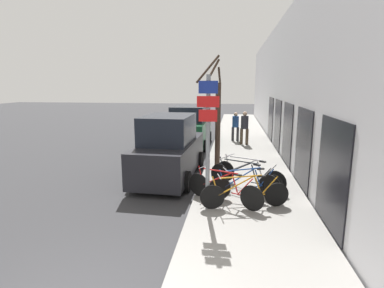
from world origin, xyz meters
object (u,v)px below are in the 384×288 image
Objects in this scene: bicycle_2 at (247,185)px; bicycle_0 at (245,194)px; parked_car_1 at (190,128)px; bicycle_1 at (224,189)px; bicycle_3 at (243,178)px; street_tree at (217,118)px; pedestrian_far at (235,124)px; bicycle_4 at (249,174)px; pedestrian_near at (245,126)px; parked_car_0 at (170,150)px; signpost at (208,137)px.

bicycle_0 is at bearing 157.28° from bicycle_2.
bicycle_0 is at bearing -72.05° from parked_car_1.
parked_car_1 reaches higher than bicycle_1.
bicycle_3 reaches higher than bicycle_2.
bicycle_0 is 0.54× the size of street_tree.
bicycle_4 is at bearing -77.15° from pedestrian_far.
pedestrian_far is at bearing 132.32° from pedestrian_near.
street_tree is (-1.22, -4.70, 0.90)m from pedestrian_near.
bicycle_4 is 2.95m from street_tree.
bicycle_1 is 0.98× the size of bicycle_4.
parked_car_0 is 2.57× the size of pedestrian_near.
bicycle_2 is (1.04, 0.85, -1.51)m from signpost.
bicycle_0 is 3.79m from parked_car_0.
pedestrian_near is at bearing -54.54° from pedestrian_far.
bicycle_1 is at bearing -48.54° from parked_car_0.
parked_car_1 is at bearing 101.32° from signpost.
signpost is 1.63× the size of bicycle_4.
bicycle_4 is at bearing 2.91° from bicycle_1.
bicycle_0 is 8.99m from parked_car_1.
pedestrian_far is at bearing -12.39° from bicycle_0.
bicycle_0 is 1.10× the size of bicycle_4.
pedestrian_near reaches higher than bicycle_4.
parked_car_1 is (-2.78, 7.87, 0.48)m from bicycle_2.
parked_car_1 is (-2.70, 7.34, 0.45)m from bicycle_3.
parked_car_1 is (-2.15, 8.30, 0.47)m from bicycle_1.
bicycle_3 is at bearing -69.40° from parked_car_1.
bicycle_1 is at bearing -82.14° from pedestrian_far.
bicycle_0 is 0.61m from bicycle_1.
parked_car_1 is 2.68× the size of pedestrian_near.
street_tree is (-0.74, -5.69, 0.98)m from pedestrian_far.
bicycle_1 is 4.02m from street_tree.
pedestrian_far reaches higher than bicycle_3.
pedestrian_near reaches higher than bicycle_0.
street_tree is at bearing 0.06° from bicycle_0.
street_tree is (-0.41, 3.70, 1.53)m from bicycle_1.
signpost reaches higher than bicycle_3.
bicycle_0 is at bearing 10.16° from signpost.
pedestrian_far reaches higher than bicycle_0.
pedestrian_far is (0.74, 9.81, -0.95)m from signpost.
parked_car_0 is at bearing 94.11° from bicycle_3.
street_tree reaches higher than bicycle_0.
bicycle_0 is at bearing -153.95° from bicycle_4.
pedestrian_far is at bearing 35.26° from bicycle_4.
pedestrian_near is at bearing 75.46° from street_tree.
pedestrian_far is at bearing 28.10° from bicycle_1.
parked_car_0 reaches higher than parked_car_1.
parked_car_0 is 2.78× the size of pedestrian_far.
pedestrian_far reaches higher than bicycle_4.
bicycle_2 is at bearing -35.46° from parked_car_0.
street_tree is at bearing 0.82° from bicycle_2.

